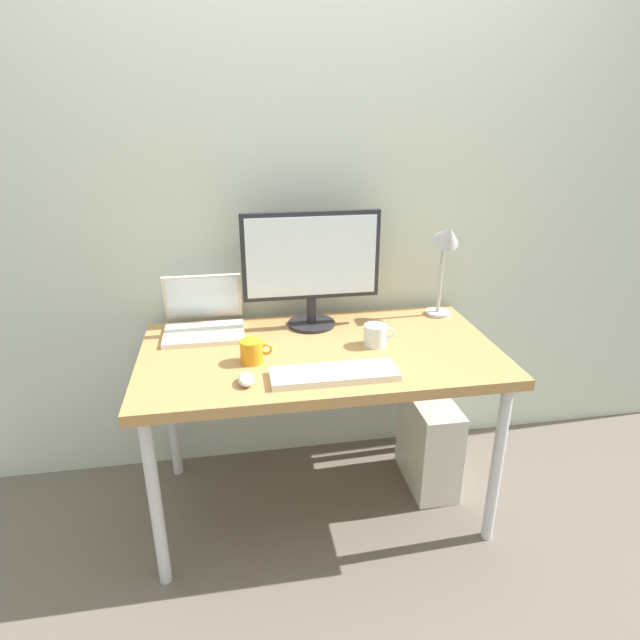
{
  "coord_description": "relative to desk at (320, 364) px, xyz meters",
  "views": [
    {
      "loc": [
        -0.32,
        -1.84,
        1.61
      ],
      "look_at": [
        0.0,
        0.0,
        0.85
      ],
      "focal_mm": 30.09,
      "sensor_mm": 36.0,
      "label": 1
    }
  ],
  "objects": [
    {
      "name": "monitor",
      "position": [
        0.01,
        0.24,
        0.34
      ],
      "size": [
        0.56,
        0.2,
        0.48
      ],
      "color": "#232328",
      "rests_on": "desk"
    },
    {
      "name": "mouse",
      "position": [
        -0.29,
        -0.23,
        0.08
      ],
      "size": [
        0.06,
        0.09,
        0.03
      ],
      "primitive_type": "ellipsoid",
      "color": "silver",
      "rests_on": "desk"
    },
    {
      "name": "coffee_mug",
      "position": [
        -0.26,
        -0.07,
        0.1
      ],
      "size": [
        0.12,
        0.08,
        0.08
      ],
      "color": "orange",
      "rests_on": "desk"
    },
    {
      "name": "back_wall",
      "position": [
        0.0,
        0.43,
        0.63
      ],
      "size": [
        4.4,
        0.04,
        2.6
      ],
      "primitive_type": "cube",
      "color": "silver",
      "rests_on": "ground_plane"
    },
    {
      "name": "glass_cup",
      "position": [
        0.22,
        0.0,
        0.1
      ],
      "size": [
        0.12,
        0.09,
        0.08
      ],
      "color": "silver",
      "rests_on": "desk"
    },
    {
      "name": "desk_lamp",
      "position": [
        0.58,
        0.24,
        0.37
      ],
      "size": [
        0.11,
        0.16,
        0.43
      ],
      "color": "#B2B2B7",
      "rests_on": "desk"
    },
    {
      "name": "keyboard",
      "position": [
        0.01,
        -0.23,
        0.07
      ],
      "size": [
        0.44,
        0.14,
        0.02
      ],
      "primitive_type": "cube",
      "color": "silver",
      "rests_on": "desk"
    },
    {
      "name": "laptop",
      "position": [
        -0.44,
        0.26,
        0.12
      ],
      "size": [
        0.32,
        0.28,
        0.22
      ],
      "color": "silver",
      "rests_on": "desk"
    },
    {
      "name": "computer_tower",
      "position": [
        0.5,
        0.06,
        -0.46
      ],
      "size": [
        0.18,
        0.36,
        0.42
      ],
      "primitive_type": "cube",
      "color": "silver",
      "rests_on": "ground_plane"
    },
    {
      "name": "ground_plane",
      "position": [
        0.0,
        0.0,
        -0.67
      ],
      "size": [
        6.0,
        6.0,
        0.0
      ],
      "primitive_type": "plane",
      "color": "#665B51"
    },
    {
      "name": "desk",
      "position": [
        0.0,
        0.0,
        0.0
      ],
      "size": [
        1.36,
        0.75,
        0.73
      ],
      "color": "#B7844C",
      "rests_on": "ground_plane"
    }
  ]
}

